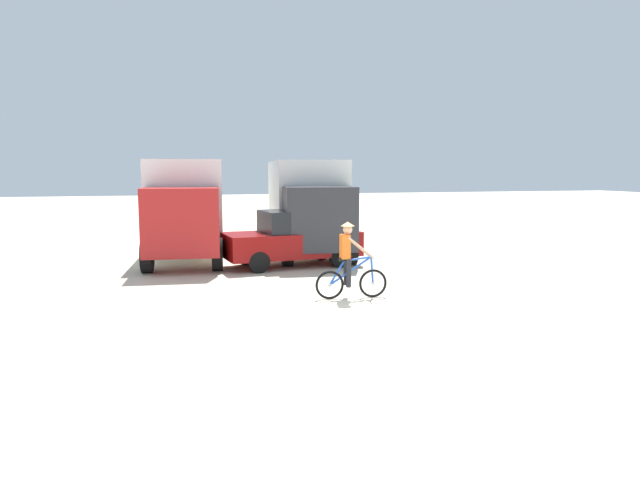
{
  "coord_description": "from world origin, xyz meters",
  "views": [
    {
      "loc": [
        -4.08,
        -11.58,
        3.0
      ],
      "look_at": [
        0.09,
        3.37,
        1.1
      ],
      "focal_mm": 31.9,
      "sensor_mm": 36.0,
      "label": 1
    }
  ],
  "objects": [
    {
      "name": "cyclist_orange_shirt",
      "position": [
        0.11,
        0.9,
        0.85
      ],
      "size": [
        1.73,
        0.52,
        1.82
      ],
      "color": "black",
      "rests_on": "ground"
    },
    {
      "name": "box_truck_avon_van",
      "position": [
        -3.26,
        8.36,
        1.87
      ],
      "size": [
        2.99,
        6.94,
        3.35
      ],
      "color": "white",
      "rests_on": "ground"
    },
    {
      "name": "ground_plane",
      "position": [
        0.0,
        0.0,
        0.0
      ],
      "size": [
        120.0,
        120.0,
        0.0
      ],
      "primitive_type": "plane",
      "color": "beige"
    },
    {
      "name": "box_truck_white_box",
      "position": [
        1.02,
        8.35,
        1.87
      ],
      "size": [
        3.1,
        6.97,
        3.35
      ],
      "color": "white",
      "rests_on": "ground"
    },
    {
      "name": "sedan_parked",
      "position": [
        -0.13,
        5.74,
        0.88
      ],
      "size": [
        4.38,
        2.24,
        1.76
      ],
      "color": "maroon",
      "rests_on": "ground"
    }
  ]
}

